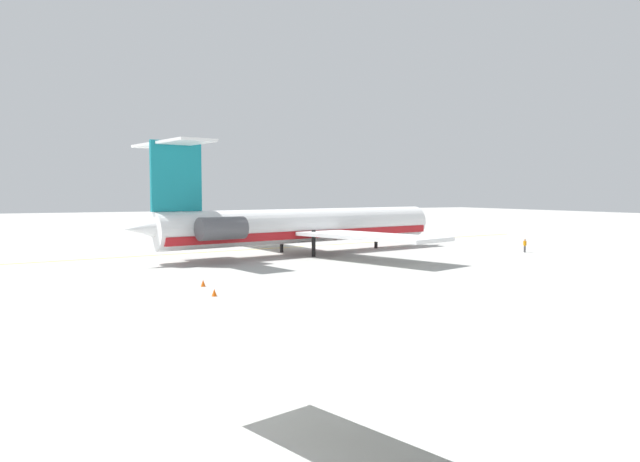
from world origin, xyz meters
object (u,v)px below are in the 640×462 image
(ground_crew_near_tail, at_px, (334,230))
(safety_cone_tail, at_px, (373,237))
(safety_cone_nose, at_px, (214,292))
(main_jetliner, at_px, (297,226))
(ground_crew_portside, at_px, (339,230))
(ground_crew_starboard, at_px, (319,229))
(ground_crew_near_nose, at_px, (525,244))
(safety_cone_wingtip, at_px, (203,283))

(ground_crew_near_tail, distance_m, safety_cone_tail, 7.60)
(ground_crew_near_tail, relative_size, safety_cone_nose, 3.32)
(main_jetliner, relative_size, safety_cone_nose, 80.80)
(ground_crew_portside, relative_size, safety_cone_tail, 3.24)
(ground_crew_portside, bearing_deg, ground_crew_starboard, -121.44)
(ground_crew_near_nose, relative_size, safety_cone_nose, 3.17)
(ground_crew_portside, bearing_deg, safety_cone_nose, -20.23)
(ground_crew_near_tail, relative_size, ground_crew_portside, 1.02)
(safety_cone_nose, height_order, safety_cone_tail, same)
(ground_crew_near_tail, relative_size, safety_cone_tail, 3.32)
(ground_crew_near_nose, bearing_deg, ground_crew_starboard, -92.78)
(safety_cone_nose, relative_size, safety_cone_wingtip, 1.00)
(ground_crew_near_nose, xyz_separation_m, safety_cone_wingtip, (44.09, 8.71, -0.83))
(main_jetliner, distance_m, ground_crew_near_tail, 29.95)
(safety_cone_nose, bearing_deg, safety_cone_wingtip, -96.06)
(ground_crew_near_tail, bearing_deg, ground_crew_starboard, -166.52)
(ground_crew_starboard, relative_size, safety_cone_tail, 3.32)
(safety_cone_tail, bearing_deg, safety_cone_nose, 46.64)
(safety_cone_wingtip, bearing_deg, ground_crew_near_tail, -128.95)
(main_jetliner, relative_size, ground_crew_portside, 24.94)
(main_jetliner, xyz_separation_m, safety_cone_tail, (-21.62, -17.39, -3.28))
(ground_crew_near_nose, height_order, ground_crew_starboard, ground_crew_starboard)
(main_jetliner, relative_size, ground_crew_near_tail, 24.34)
(main_jetliner, height_order, ground_crew_near_nose, main_jetliner)
(ground_crew_near_nose, distance_m, safety_cone_nose, 46.61)
(main_jetliner, distance_m, ground_crew_portside, 31.85)
(ground_crew_near_nose, relative_size, ground_crew_near_tail, 0.95)
(safety_cone_tail, bearing_deg, ground_crew_starboard, -66.00)
(ground_crew_near_tail, distance_m, safety_cone_wingtip, 55.89)
(ground_crew_portside, distance_m, safety_cone_nose, 61.90)
(ground_crew_near_nose, relative_size, ground_crew_portside, 0.98)
(main_jetliner, xyz_separation_m, ground_crew_near_tail, (-17.85, -23.94, -2.39))
(ground_crew_starboard, bearing_deg, ground_crew_portside, 155.15)
(main_jetliner, xyz_separation_m, ground_crew_starboard, (-16.90, -27.99, -2.40))
(main_jetliner, height_order, ground_crew_near_tail, main_jetliner)
(main_jetliner, height_order, safety_cone_nose, main_jetliner)
(ground_crew_near_nose, bearing_deg, main_jetliner, -39.06)
(ground_crew_near_nose, relative_size, safety_cone_wingtip, 3.17)
(ground_crew_starboard, relative_size, safety_cone_wingtip, 3.32)
(ground_crew_near_tail, distance_m, ground_crew_portside, 2.01)
(ground_crew_portside, distance_m, safety_cone_wingtip, 57.80)
(main_jetliner, bearing_deg, ground_crew_starboard, 47.45)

